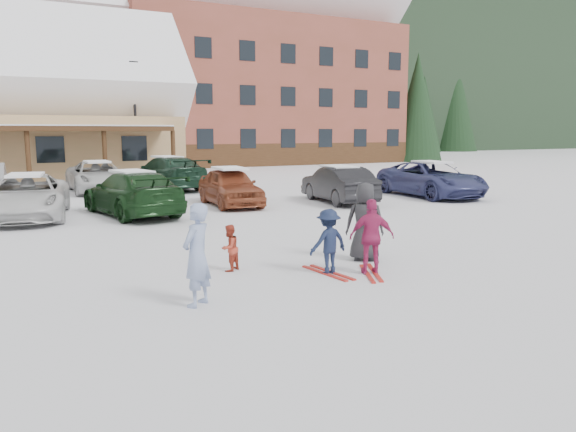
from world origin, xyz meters
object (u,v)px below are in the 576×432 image
lamp_post (135,113)px  child_navy (328,242)px  child_magenta (372,237)px  parked_car_11 (168,173)px  adult_skier (197,255)px  parked_car_4 (230,187)px  parked_car_5 (339,184)px  parked_car_3 (133,193)px  parked_car_6 (431,179)px  parked_car_2 (27,197)px  alpine_hotel (234,64)px  parked_car_10 (98,177)px  bystander_dark (365,222)px  toddler_red (229,248)px

lamp_post → child_navy: size_ratio=5.31×
child_magenta → parked_car_11: bearing=-67.3°
adult_skier → parked_car_4: size_ratio=0.40×
child_navy → parked_car_5: (6.20, 9.29, 0.07)m
child_navy → parked_car_3: 9.73m
adult_skier → lamp_post: bearing=-139.9°
parked_car_6 → parked_car_2: bearing=179.8°
alpine_hotel → parked_car_11: bearing=-120.0°
parked_car_6 → child_magenta: bearing=-132.3°
alpine_hotel → parked_car_4: bearing=-112.7°
alpine_hotel → parked_car_6: size_ratio=5.92×
lamp_post → parked_car_10: lamp_post is taller
parked_car_4 → lamp_post: bearing=95.2°
alpine_hotel → parked_car_11: (-12.06, -20.92, -7.85)m
parked_car_3 → parked_car_5: parked_car_3 is taller
lamp_post → child_magenta: lamp_post is taller
lamp_post → parked_car_3: lamp_post is taller
parked_car_2 → child_magenta: bearing=-53.9°
bystander_dark → parked_car_10: 17.14m
parked_car_4 → parked_car_11: parked_car_11 is taller
parked_car_11 → child_magenta: bearing=78.6°
bystander_dark → child_navy: bearing=59.4°
parked_car_5 → parked_car_10: bearing=-39.7°
parked_car_2 → parked_car_5: (11.00, -1.05, -0.00)m
child_magenta → parked_car_3: size_ratio=0.29×
lamp_post → adult_skier: (-4.79, -25.40, -2.97)m
parked_car_4 → parked_car_6: 8.78m
parked_car_6 → parked_car_4: bearing=176.1°
child_magenta → parked_car_3: child_magenta is taller
lamp_post → adult_skier: bearing=-100.7°
adult_skier → parked_car_2: (-1.89, 11.11, -0.12)m
toddler_red → parked_car_4: 10.03m
parked_car_4 → parked_car_5: size_ratio=0.97×
bystander_dark → parked_car_4: bystander_dark is taller
bystander_dark → alpine_hotel: bearing=-74.4°
parked_car_10 → parked_car_11: (3.16, -0.27, 0.08)m
parked_car_10 → parked_car_6: bearing=-34.1°
parked_car_4 → parked_car_5: same height
parked_car_2 → bystander_dark: bearing=-49.0°
adult_skier → bystander_dark: size_ratio=0.98×
parked_car_6 → parked_car_10: (-12.31, 8.35, -0.04)m
parked_car_3 → parked_car_4: 3.87m
parked_car_5 → parked_car_4: bearing=-8.0°
parked_car_3 → bystander_dark: bearing=99.4°
adult_skier → bystander_dark: bearing=159.1°
parked_car_3 → parked_car_6: parked_car_6 is taller
bystander_dark → parked_car_10: (-2.81, 16.91, -0.14)m
bystander_dark → parked_car_6: bearing=-104.2°
alpine_hotel → toddler_red: bearing=-112.5°
adult_skier → toddler_red: 2.30m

